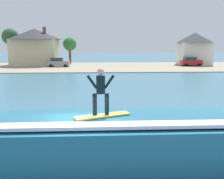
{
  "coord_description": "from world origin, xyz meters",
  "views": [
    {
      "loc": [
        0.67,
        -9.16,
        4.39
      ],
      "look_at": [
        1.4,
        4.73,
        1.99
      ],
      "focal_mm": 42.13,
      "sensor_mm": 36.0,
      "label": 1
    }
  ],
  "objects_px": {
    "wave_crest": "(118,139)",
    "house_gabled_white": "(194,47)",
    "house_with_chimney": "(35,44)",
    "surfboard": "(103,116)",
    "car_far_shore": "(191,62)",
    "car_near_shore": "(58,62)",
    "tree_short_bushy": "(70,44)",
    "tree_tall_bare": "(10,37)",
    "surfer": "(101,89)"
  },
  "relations": [
    {
      "from": "house_gabled_white",
      "to": "house_with_chimney",
      "type": "bearing_deg",
      "value": 178.16
    },
    {
      "from": "surfer",
      "to": "tree_short_bushy",
      "type": "distance_m",
      "value": 51.34
    },
    {
      "from": "surfer",
      "to": "car_far_shore",
      "type": "distance_m",
      "value": 46.36
    },
    {
      "from": "car_far_shore",
      "to": "wave_crest",
      "type": "bearing_deg",
      "value": -112.87
    },
    {
      "from": "car_far_shore",
      "to": "tree_short_bushy",
      "type": "xyz_separation_m",
      "value": [
        -24.94,
        8.45,
        3.39
      ]
    },
    {
      "from": "surfboard",
      "to": "surfer",
      "type": "height_order",
      "value": "surfer"
    },
    {
      "from": "wave_crest",
      "to": "tree_tall_bare",
      "type": "height_order",
      "value": "tree_tall_bare"
    },
    {
      "from": "car_far_shore",
      "to": "tree_tall_bare",
      "type": "relative_size",
      "value": 0.54
    },
    {
      "from": "wave_crest",
      "to": "house_with_chimney",
      "type": "bearing_deg",
      "value": 106.51
    },
    {
      "from": "car_near_shore",
      "to": "house_gabled_white",
      "type": "distance_m",
      "value": 28.45
    },
    {
      "from": "car_far_shore",
      "to": "house_gabled_white",
      "type": "bearing_deg",
      "value": 61.06
    },
    {
      "from": "house_with_chimney",
      "to": "surfer",
      "type": "bearing_deg",
      "value": -74.27
    },
    {
      "from": "surfer",
      "to": "car_near_shore",
      "type": "relative_size",
      "value": 0.42
    },
    {
      "from": "wave_crest",
      "to": "tree_tall_bare",
      "type": "relative_size",
      "value": 1.23
    },
    {
      "from": "house_with_chimney",
      "to": "tree_tall_bare",
      "type": "bearing_deg",
      "value": 179.91
    },
    {
      "from": "wave_crest",
      "to": "house_gabled_white",
      "type": "height_order",
      "value": "house_gabled_white"
    },
    {
      "from": "surfer",
      "to": "car_near_shore",
      "type": "height_order",
      "value": "surfer"
    },
    {
      "from": "surfboard",
      "to": "surfer",
      "type": "distance_m",
      "value": 0.99
    },
    {
      "from": "car_far_shore",
      "to": "tree_short_bushy",
      "type": "bearing_deg",
      "value": 161.29
    },
    {
      "from": "house_gabled_white",
      "to": "wave_crest",
      "type": "bearing_deg",
      "value": -113.31
    },
    {
      "from": "house_gabled_white",
      "to": "tree_short_bushy",
      "type": "height_order",
      "value": "house_gabled_white"
    },
    {
      "from": "house_gabled_white",
      "to": "surfboard",
      "type": "bearing_deg",
      "value": -113.86
    },
    {
      "from": "surfboard",
      "to": "car_far_shore",
      "type": "bearing_deg",
      "value": 66.54
    },
    {
      "from": "surfer",
      "to": "car_near_shore",
      "type": "bearing_deg",
      "value": 100.53
    },
    {
      "from": "car_near_shore",
      "to": "car_far_shore",
      "type": "relative_size",
      "value": 1.0
    },
    {
      "from": "car_near_shore",
      "to": "house_with_chimney",
      "type": "distance_m",
      "value": 8.15
    },
    {
      "from": "car_near_shore",
      "to": "car_far_shore",
      "type": "bearing_deg",
      "value": 1.69
    },
    {
      "from": "wave_crest",
      "to": "surfer",
      "type": "height_order",
      "value": "surfer"
    },
    {
      "from": "tree_short_bushy",
      "to": "tree_tall_bare",
      "type": "bearing_deg",
      "value": -160.38
    },
    {
      "from": "tree_short_bushy",
      "to": "car_far_shore",
      "type": "bearing_deg",
      "value": -18.71
    },
    {
      "from": "house_gabled_white",
      "to": "tree_tall_bare",
      "type": "distance_m",
      "value": 38.47
    },
    {
      "from": "surfer",
      "to": "house_gabled_white",
      "type": "height_order",
      "value": "house_gabled_white"
    },
    {
      "from": "wave_crest",
      "to": "tree_short_bushy",
      "type": "distance_m",
      "value": 51.39
    },
    {
      "from": "car_far_shore",
      "to": "house_with_chimney",
      "type": "relative_size",
      "value": 0.37
    },
    {
      "from": "surfer",
      "to": "tree_short_bushy",
      "type": "relative_size",
      "value": 0.29
    },
    {
      "from": "wave_crest",
      "to": "car_far_shore",
      "type": "height_order",
      "value": "car_far_shore"
    },
    {
      "from": "surfboard",
      "to": "car_far_shore",
      "type": "relative_size",
      "value": 0.51
    },
    {
      "from": "wave_crest",
      "to": "tree_tall_bare",
      "type": "bearing_deg",
      "value": 111.95
    },
    {
      "from": "house_with_chimney",
      "to": "tree_tall_bare",
      "type": "height_order",
      "value": "house_with_chimney"
    },
    {
      "from": "house_gabled_white",
      "to": "tree_short_bushy",
      "type": "xyz_separation_m",
      "value": [
        -26.7,
        5.25,
        0.43
      ]
    },
    {
      "from": "house_gabled_white",
      "to": "tree_tall_bare",
      "type": "xyz_separation_m",
      "value": [
        -38.4,
        1.08,
        1.93
      ]
    },
    {
      "from": "wave_crest",
      "to": "tree_tall_bare",
      "type": "xyz_separation_m",
      "value": [
        -18.78,
        46.61,
        5.0
      ]
    },
    {
      "from": "car_near_shore",
      "to": "house_gabled_white",
      "type": "bearing_deg",
      "value": 8.06
    },
    {
      "from": "car_far_shore",
      "to": "house_gabled_white",
      "type": "distance_m",
      "value": 4.7
    },
    {
      "from": "surfboard",
      "to": "tree_tall_bare",
      "type": "xyz_separation_m",
      "value": [
        -18.19,
        46.78,
        4.04
      ]
    },
    {
      "from": "tree_short_bushy",
      "to": "house_gabled_white",
      "type": "bearing_deg",
      "value": -11.13
    },
    {
      "from": "car_near_shore",
      "to": "wave_crest",
      "type": "bearing_deg",
      "value": -78.58
    },
    {
      "from": "house_with_chimney",
      "to": "tree_short_bushy",
      "type": "distance_m",
      "value": 7.92
    },
    {
      "from": "car_far_shore",
      "to": "house_with_chimney",
      "type": "xyz_separation_m",
      "value": [
        -31.66,
        4.27,
        3.42
      ]
    },
    {
      "from": "car_far_shore",
      "to": "tree_tall_bare",
      "type": "xyz_separation_m",
      "value": [
        -36.64,
        4.28,
        4.89
      ]
    }
  ]
}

